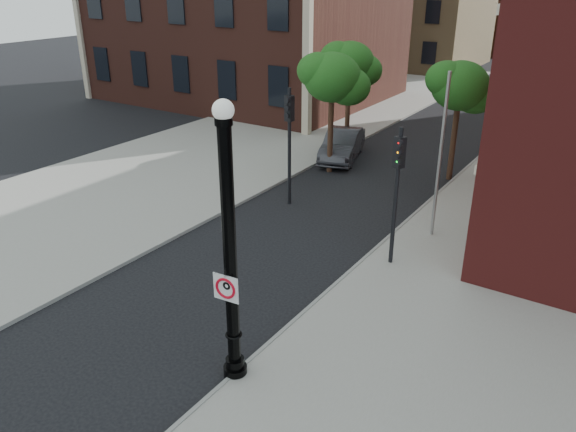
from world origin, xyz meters
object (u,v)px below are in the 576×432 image
Objects in this scene: lamppost at (230,263)px; parked_car at (342,145)px; no_parking_sign at (226,288)px; traffic_signal_right at (397,175)px; traffic_signal_left at (289,128)px.

parked_car is at bearing 109.88° from lamppost.
no_parking_sign is 0.14× the size of traffic_signal_right.
traffic_signal_left is at bearing 178.86° from traffic_signal_right.
traffic_signal_left is 5.87m from traffic_signal_right.
traffic_signal_left is 1.03× the size of traffic_signal_right.
traffic_signal_right is at bearing 77.87° from no_parking_sign.
traffic_signal_right reaches higher than parked_car.
lamppost is 1.46× the size of parked_car.
lamppost is 6.73m from traffic_signal_right.
no_parking_sign is at bearing -94.82° from lamppost.
parked_car is at bearing 104.20° from no_parking_sign.
traffic_signal_left reaches higher than parked_car.
traffic_signal_right is (5.33, -2.45, -0.08)m from traffic_signal_left.
lamppost is 16.34m from parked_car.
parked_car is (-5.49, 15.39, -1.67)m from no_parking_sign.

